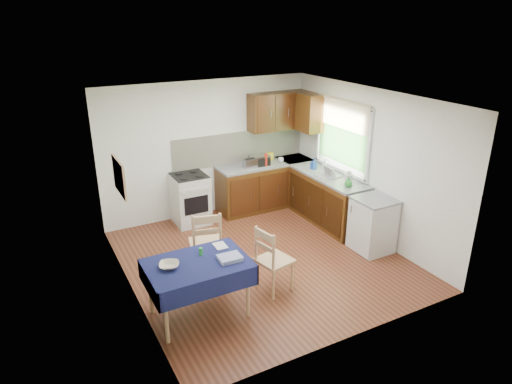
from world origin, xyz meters
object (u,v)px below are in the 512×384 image
chair_near (272,258)px  sandwich_press (259,160)px  toaster (250,163)px  dish_rack (328,175)px  dining_table (198,270)px  kettle (348,178)px  chair_far (206,242)px

chair_near → sandwich_press: (1.20, 2.58, 0.49)m
toaster → dish_rack: toaster is taller
dining_table → sandwich_press: (2.28, 2.62, 0.34)m
dining_table → toaster: toaster is taller
sandwich_press → dish_rack: (0.75, -1.16, -0.07)m
chair_near → kettle: kettle is taller
dish_rack → chair_far: bearing=-150.1°
sandwich_press → dish_rack: bearing=-57.6°
dining_table → toaster: 3.28m
chair_far → sandwich_press: bearing=-121.2°
dish_rack → toaster: bearing=148.2°
chair_near → chair_far: bearing=26.4°
chair_far → chair_near: 1.01m
sandwich_press → chair_near: bearing=-115.6°
dining_table → sandwich_press: bearing=52.9°
dining_table → dish_rack: (3.03, 1.46, 0.27)m
toaster → dish_rack: 1.47m
chair_near → toaster: size_ratio=3.87×
toaster → sandwich_press: 0.24m
sandwich_press → kettle: size_ratio=1.36×
chair_far → toaster: toaster is taller
sandwich_press → dish_rack: sandwich_press is taller
toaster → dish_rack: (0.98, -1.09, -0.06)m
toaster → kettle: kettle is taller
chair_far → chair_near: (0.63, -0.78, -0.04)m
dining_table → dish_rack: 3.37m
sandwich_press → toaster: bearing=-162.9°
dish_rack → kettle: bearing=-66.3°
chair_far → dish_rack: size_ratio=2.64×
chair_near → kettle: bearing=-77.0°
chair_far → dish_rack: 2.69m
chair_far → toaster: size_ratio=4.15×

